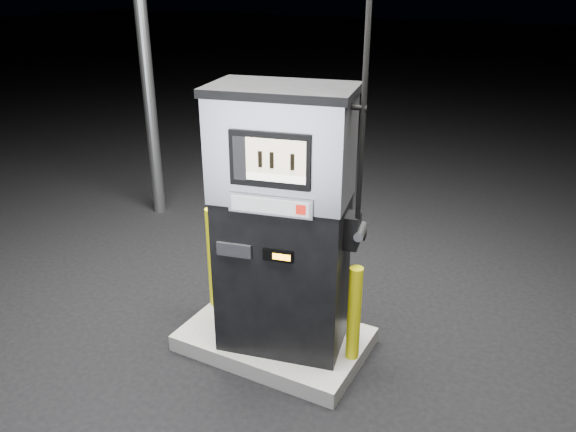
% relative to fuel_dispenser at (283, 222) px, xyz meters
% --- Properties ---
extents(ground, '(80.00, 80.00, 0.00)m').
position_rel_fuel_dispenser_xyz_m(ground, '(-0.13, 0.07, -1.29)').
color(ground, black).
rests_on(ground, ground).
extents(pump_island, '(1.60, 1.00, 0.15)m').
position_rel_fuel_dispenser_xyz_m(pump_island, '(-0.13, 0.07, -1.21)').
color(pump_island, slate).
rests_on(pump_island, ground).
extents(fuel_dispenser, '(1.28, 0.87, 4.59)m').
position_rel_fuel_dispenser_xyz_m(fuel_dispenser, '(0.00, 0.00, 0.00)').
color(fuel_dispenser, black).
rests_on(fuel_dispenser, pump_island).
extents(bollard_left, '(0.13, 0.13, 0.99)m').
position_rel_fuel_dispenser_xyz_m(bollard_left, '(-0.87, 0.23, -0.64)').
color(bollard_left, '#D7D20B').
rests_on(bollard_left, pump_island).
extents(bollard_right, '(0.14, 0.14, 0.84)m').
position_rel_fuel_dispenser_xyz_m(bollard_right, '(0.61, 0.07, -0.72)').
color(bollard_right, '#D7D20B').
rests_on(bollard_right, pump_island).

